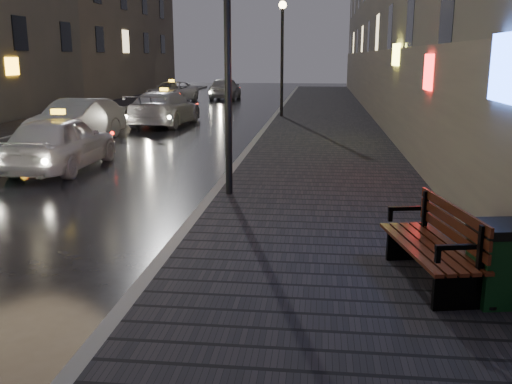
% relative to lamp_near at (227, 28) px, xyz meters
% --- Properties ---
extents(sidewalk, '(4.60, 58.00, 0.15)m').
position_rel_lamp_near_xyz_m(sidewalk, '(2.05, 15.00, -3.41)').
color(sidewalk, black).
rests_on(sidewalk, ground).
extents(curb, '(0.20, 58.00, 0.15)m').
position_rel_lamp_near_xyz_m(curb, '(-0.35, 15.00, -3.41)').
color(curb, slate).
rests_on(curb, ground).
extents(sidewalk_far, '(2.40, 58.00, 0.15)m').
position_rel_lamp_near_xyz_m(sidewalk_far, '(-10.55, 15.00, -3.41)').
color(sidewalk_far, black).
rests_on(sidewalk_far, ground).
extents(curb_far, '(0.20, 58.00, 0.15)m').
position_rel_lamp_near_xyz_m(curb_far, '(-9.25, 15.00, -3.41)').
color(curb_far, slate).
rests_on(curb_far, ground).
extents(building_far_c, '(6.00, 22.00, 11.00)m').
position_rel_lamp_near_xyz_m(building_far_c, '(-15.35, 33.00, 2.01)').
color(building_far_c, '#6B6051').
rests_on(building_far_c, ground).
extents(lamp_near, '(0.36, 0.36, 5.28)m').
position_rel_lamp_near_xyz_m(lamp_near, '(0.00, 0.00, 0.00)').
color(lamp_near, black).
rests_on(lamp_near, sidewalk).
extents(lamp_far, '(0.36, 0.36, 5.28)m').
position_rel_lamp_near_xyz_m(lamp_far, '(0.00, 16.00, 0.00)').
color(lamp_far, black).
rests_on(lamp_far, sidewalk).
extents(bench, '(1.06, 2.07, 1.01)m').
position_rel_lamp_near_xyz_m(bench, '(3.34, -4.42, -2.83)').
color(bench, black).
rests_on(bench, sidewalk).
extents(trash_bin, '(0.72, 0.72, 0.94)m').
position_rel_lamp_near_xyz_m(trash_bin, '(3.95, -4.96, -2.86)').
color(trash_bin, black).
rests_on(trash_bin, sidewalk).
extents(taxi_near, '(1.74, 4.31, 1.47)m').
position_rel_lamp_near_xyz_m(taxi_near, '(-4.96, 2.84, -2.75)').
color(taxi_near, white).
rests_on(taxi_near, ground).
extents(car_left_mid, '(2.13, 4.64, 1.47)m').
position_rel_lamp_near_xyz_m(car_left_mid, '(-6.71, 7.96, -2.75)').
color(car_left_mid, '#A0A1A8').
rests_on(car_left_mid, ground).
extents(taxi_mid, '(2.38, 5.23, 1.48)m').
position_rel_lamp_near_xyz_m(taxi_mid, '(-4.92, 13.03, -2.75)').
color(taxi_mid, silver).
rests_on(taxi_mid, ground).
extents(taxi_far, '(2.83, 5.10, 1.35)m').
position_rel_lamp_near_xyz_m(taxi_far, '(-7.83, 25.42, -2.81)').
color(taxi_far, silver).
rests_on(taxi_far, ground).
extents(car_far, '(1.80, 4.47, 1.52)m').
position_rel_lamp_near_xyz_m(car_far, '(-4.81, 28.53, -2.73)').
color(car_far, '#96979E').
rests_on(car_far, ground).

